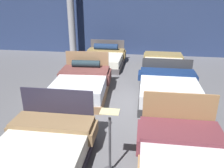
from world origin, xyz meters
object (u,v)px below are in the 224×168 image
at_px(bed_2, 82,85).
at_px(bed_4, 103,59).
at_px(bed_5, 164,64).
at_px(bed_0, 39,155).
at_px(bed_3, 169,90).
at_px(price_sign, 110,150).
at_px(support_pillar, 71,17).
at_px(bed_1, 184,165).

xyz_separation_m(bed_2, bed_4, (0.09, 2.95, -0.04)).
bearing_deg(bed_4, bed_5, -1.70).
bearing_deg(bed_0, bed_3, 51.74).
bearing_deg(bed_4, bed_2, -91.12).
xyz_separation_m(bed_0, bed_4, (-0.00, 5.93, 0.02)).
bearing_deg(price_sign, bed_2, 113.44).
distance_m(bed_2, bed_3, 2.43).
height_order(bed_2, price_sign, price_sign).
distance_m(bed_2, price_sign, 3.18).
distance_m(bed_2, support_pillar, 4.91).
height_order(bed_3, support_pillar, support_pillar).
distance_m(bed_2, bed_5, 3.77).
distance_m(bed_1, bed_4, 6.29).
height_order(bed_2, bed_3, bed_2).
xyz_separation_m(bed_2, support_pillar, (-1.62, 4.40, 1.45)).
height_order(bed_5, support_pillar, support_pillar).
xyz_separation_m(price_sign, support_pillar, (-2.89, 7.31, 1.31)).
bearing_deg(bed_4, support_pillar, 140.58).
distance_m(price_sign, support_pillar, 7.97).
relative_size(bed_2, price_sign, 1.95).
bearing_deg(bed_4, price_sign, -78.01).
relative_size(price_sign, support_pillar, 0.32).
distance_m(bed_4, price_sign, 5.99).
xyz_separation_m(bed_1, bed_2, (-2.42, 2.90, 0.05)).
height_order(bed_1, support_pillar, support_pillar).
height_order(bed_1, bed_2, bed_2).
bearing_deg(bed_2, bed_1, -53.42).
relative_size(bed_2, bed_5, 1.00).
bearing_deg(support_pillar, price_sign, -68.47).
xyz_separation_m(bed_1, bed_4, (-2.33, 5.85, 0.01)).
relative_size(bed_2, support_pillar, 0.62).
distance_m(bed_4, support_pillar, 2.69).
relative_size(bed_0, support_pillar, 0.59).
bearing_deg(bed_2, bed_5, 45.72).
distance_m(bed_3, bed_5, 2.83).
bearing_deg(price_sign, bed_3, 68.43).
bearing_deg(bed_0, bed_4, 89.60).
xyz_separation_m(bed_2, price_sign, (1.26, -2.92, 0.14)).
xyz_separation_m(bed_4, price_sign, (1.17, -5.87, 0.17)).
bearing_deg(support_pillar, bed_2, -69.77).
xyz_separation_m(bed_3, price_sign, (-1.16, -2.94, 0.16)).
bearing_deg(bed_5, support_pillar, 160.13).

